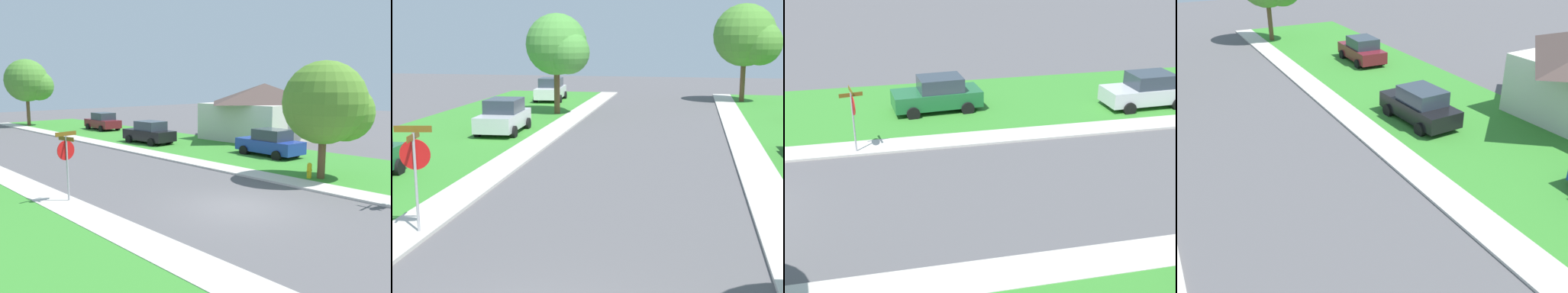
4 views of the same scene
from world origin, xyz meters
TOP-DOWN VIEW (x-y plane):
  - sidewalk_east at (4.70, 12.00)m, footprint 1.40×56.00m
  - lawn_east at (9.40, 12.00)m, footprint 8.00×56.00m
  - car_maroon_far_down_street at (9.62, 25.94)m, footprint 2.16×4.36m
  - car_black_across_road at (7.40, 15.37)m, footprint 2.19×4.38m

SIDE VIEW (x-z plane):
  - lawn_east at x=9.40m, z-range 0.00..0.08m
  - sidewalk_east at x=4.70m, z-range 0.00..0.10m
  - car_maroon_far_down_street at x=9.62m, z-range -0.01..1.75m
  - car_black_across_road at x=7.40m, z-range -0.01..1.75m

